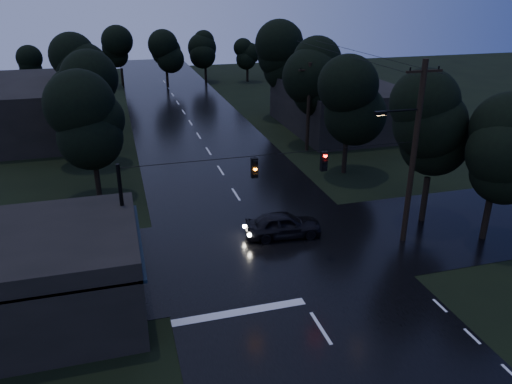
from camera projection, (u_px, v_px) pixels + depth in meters
main_road at (209, 152)px, 43.12m from camera, size 12.00×120.00×0.02m
cross_street at (271, 250)px, 27.13m from camera, size 60.00×9.00×0.02m
building_far_right at (339, 106)px, 49.35m from camera, size 10.00×14.00×4.40m
building_far_left at (43, 108)px, 47.51m from camera, size 10.00×16.00×5.00m
utility_pole_main at (413, 152)px, 26.09m from camera, size 3.50×0.30×10.00m
utility_pole_far at (308, 106)px, 41.94m from camera, size 2.00×0.30×7.50m
anchor_pole_left at (124, 225)px, 23.20m from camera, size 0.18×0.18×6.00m
span_signals at (289, 164)px, 24.36m from camera, size 15.00×0.37×1.12m
tree_corner_near at (435, 125)px, 28.24m from camera, size 4.48×4.48×9.44m
tree_corner_far at (499, 150)px, 26.36m from camera, size 3.92×3.92×8.26m
tree_left_a at (90, 122)px, 31.73m from camera, size 3.92×3.92×8.26m
tree_left_b at (84, 93)px, 38.54m from camera, size 4.20×4.20×8.85m
tree_left_c at (80, 69)px, 47.12m from camera, size 4.48×4.48×9.44m
tree_right_a at (349, 100)px, 36.12m from camera, size 4.20×4.20×8.85m
tree_right_b at (315, 76)px, 43.23m from camera, size 4.48×4.48×9.44m
tree_right_c at (284, 57)px, 52.12m from camera, size 4.76×4.76×10.03m
car at (283, 224)px, 28.32m from camera, size 4.46×2.11×1.48m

